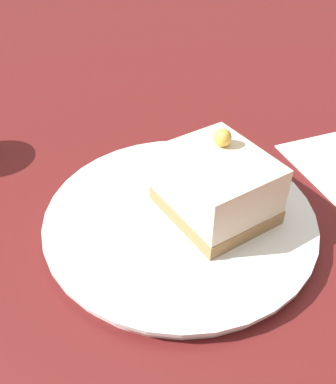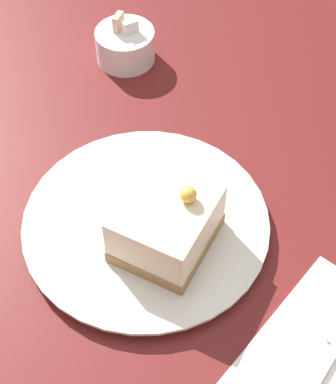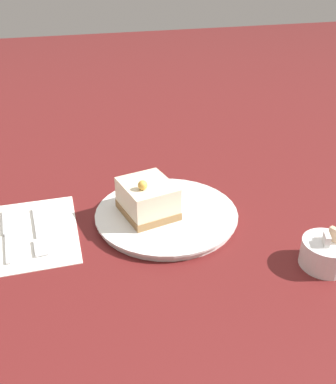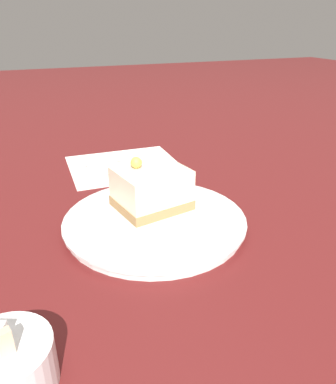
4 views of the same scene
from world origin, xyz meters
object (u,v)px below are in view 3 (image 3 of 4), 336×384
(knife, at_px, (7,229))
(sugar_bowl, at_px, (326,253))
(cake_slice, at_px, (148,199))
(fork, at_px, (39,234))
(plate, at_px, (166,215))

(knife, relative_size, sugar_bowl, 2.12)
(cake_slice, distance_m, sugar_bowl, 0.31)
(fork, relative_size, sugar_bowl, 1.96)
(plate, distance_m, fork, 0.23)
(fork, relative_size, knife, 0.92)
(plate, xyz_separation_m, fork, (0.23, -0.01, -0.00))
(cake_slice, bearing_deg, plate, 161.91)
(fork, distance_m, knife, 0.06)
(plate, bearing_deg, sugar_bowl, 135.29)
(knife, xyz_separation_m, sugar_bowl, (-0.48, 0.24, 0.02))
(fork, xyz_separation_m, knife, (0.05, -0.03, 0.00))
(knife, height_order, sugar_bowl, sugar_bowl)
(knife, distance_m, sugar_bowl, 0.54)
(sugar_bowl, bearing_deg, fork, -26.05)
(knife, bearing_deg, fork, 147.14)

